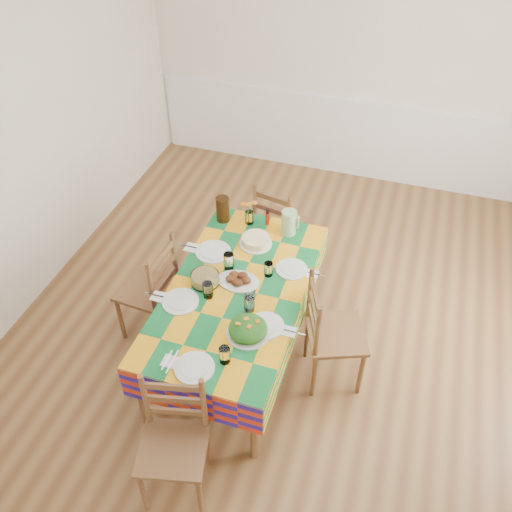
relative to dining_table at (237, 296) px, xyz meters
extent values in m
cube|color=brown|center=(0.32, 0.40, -0.65)|extent=(4.50, 5.00, 0.04)
cube|color=silver|center=(0.32, 2.92, 0.72)|extent=(4.50, 0.04, 2.70)
cube|color=silver|center=(-1.95, 0.40, 0.72)|extent=(0.04, 5.00, 2.70)
cube|color=white|center=(0.32, 2.87, 0.27)|extent=(4.41, 0.06, 0.04)
cube|color=white|center=(0.32, 2.88, -0.18)|extent=(4.41, 0.03, 0.90)
cylinder|color=brown|center=(-0.41, -0.83, -0.30)|extent=(0.07, 0.07, 0.66)
cylinder|color=brown|center=(0.41, -0.83, -0.30)|extent=(0.07, 0.07, 0.66)
cylinder|color=brown|center=(-0.41, 0.83, -0.30)|extent=(0.07, 0.07, 0.66)
cylinder|color=brown|center=(0.41, 0.83, -0.30)|extent=(0.07, 0.07, 0.66)
cube|color=brown|center=(0.00, 0.00, 0.05)|extent=(0.94, 1.78, 0.04)
cube|color=red|center=(0.00, 0.00, 0.07)|extent=(0.97, 1.82, 0.01)
cube|color=red|center=(-0.49, 0.00, -0.07)|extent=(0.01, 1.82, 0.28)
cube|color=red|center=(0.49, 0.00, -0.07)|extent=(0.01, 1.82, 0.28)
cube|color=red|center=(0.00, -0.91, -0.07)|extent=(0.97, 0.01, 0.28)
cube|color=red|center=(0.00, 0.91, -0.07)|extent=(0.97, 0.01, 0.28)
cylinder|color=silver|center=(-0.02, -0.76, 0.08)|extent=(0.26, 0.26, 0.01)
cylinder|color=silver|center=(-0.02, -0.76, 0.09)|extent=(0.18, 0.18, 0.01)
cylinder|color=white|center=(0.15, -0.64, 0.14)|extent=(0.07, 0.07, 0.13)
cube|color=white|center=(-0.19, -0.76, 0.08)|extent=(0.10, 0.10, 0.01)
cube|color=silver|center=(-0.21, -0.76, 0.09)|extent=(0.01, 0.16, 0.00)
cube|color=silver|center=(-0.17, -0.76, 0.09)|extent=(0.01, 0.19, 0.00)
cylinder|color=silver|center=(-0.34, -0.25, 0.08)|extent=(0.26, 0.26, 0.01)
cylinder|color=silver|center=(-0.34, -0.25, 0.09)|extent=(0.19, 0.19, 0.01)
cylinder|color=white|center=(-0.17, -0.14, 0.14)|extent=(0.07, 0.07, 0.13)
cube|color=white|center=(-0.51, -0.25, 0.08)|extent=(0.10, 0.10, 0.01)
cube|color=silver|center=(-0.53, -0.25, 0.09)|extent=(0.17, 0.01, 0.00)
cube|color=silver|center=(-0.49, -0.25, 0.09)|extent=(0.20, 0.01, 0.00)
cylinder|color=silver|center=(-0.31, 0.32, 0.08)|extent=(0.28, 0.28, 0.01)
cylinder|color=silver|center=(-0.31, 0.32, 0.10)|extent=(0.20, 0.20, 0.01)
cylinder|color=white|center=(-0.13, 0.20, 0.15)|extent=(0.08, 0.08, 0.14)
cube|color=white|center=(-0.50, 0.32, 0.08)|extent=(0.10, 0.10, 0.01)
cube|color=silver|center=(-0.52, 0.32, 0.09)|extent=(0.18, 0.01, 0.00)
cube|color=silver|center=(-0.47, 0.32, 0.09)|extent=(0.21, 0.01, 0.00)
cylinder|color=silver|center=(0.31, -0.28, 0.08)|extent=(0.25, 0.25, 0.01)
cylinder|color=silver|center=(0.31, -0.28, 0.09)|extent=(0.17, 0.17, 0.01)
cylinder|color=white|center=(0.16, -0.17, 0.14)|extent=(0.07, 0.07, 0.12)
cube|color=white|center=(0.48, -0.28, 0.08)|extent=(0.09, 0.09, 0.01)
cube|color=silver|center=(0.46, -0.28, 0.08)|extent=(0.16, 0.01, 0.00)
cube|color=silver|center=(0.50, -0.28, 0.08)|extent=(0.18, 0.01, 0.00)
cylinder|color=silver|center=(0.33, 0.32, 0.08)|extent=(0.24, 0.24, 0.01)
cylinder|color=silver|center=(0.33, 0.32, 0.09)|extent=(0.17, 0.17, 0.01)
cylinder|color=white|center=(0.18, 0.21, 0.14)|extent=(0.07, 0.07, 0.12)
cube|color=white|center=(0.49, 0.32, 0.08)|extent=(0.09, 0.09, 0.01)
cube|color=silver|center=(0.48, 0.32, 0.08)|extent=(0.15, 0.01, 0.00)
cube|color=silver|center=(0.51, 0.32, 0.08)|extent=(0.18, 0.01, 0.00)
ellipsoid|color=silver|center=(-0.01, 0.07, 0.08)|extent=(0.32, 0.23, 0.02)
ellipsoid|color=black|center=(0.05, 0.07, 0.12)|extent=(0.08, 0.07, 0.05)
ellipsoid|color=black|center=(0.01, 0.11, 0.12)|extent=(0.08, 0.07, 0.05)
ellipsoid|color=black|center=(-0.05, 0.10, 0.12)|extent=(0.08, 0.07, 0.05)
ellipsoid|color=black|center=(-0.06, 0.05, 0.12)|extent=(0.08, 0.07, 0.05)
ellipsoid|color=black|center=(0.00, 0.03, 0.12)|extent=(0.08, 0.07, 0.05)
cylinder|color=silver|center=(0.22, -0.38, 0.08)|extent=(0.29, 0.29, 0.01)
ellipsoid|color=#114010|center=(0.22, -0.38, 0.13)|extent=(0.27, 0.27, 0.12)
cube|color=orange|center=(0.16, -0.41, 0.19)|extent=(0.03, 0.02, 0.01)
cube|color=orange|center=(0.20, -0.35, 0.19)|extent=(0.04, 0.04, 0.01)
cube|color=orange|center=(0.24, -0.41, 0.19)|extent=(0.03, 0.04, 0.01)
cube|color=orange|center=(0.28, -0.35, 0.19)|extent=(0.04, 0.04, 0.01)
cylinder|color=white|center=(-0.24, -0.01, 0.12)|extent=(0.21, 0.21, 0.08)
cylinder|color=tan|center=(-0.24, -0.01, 0.12)|extent=(0.20, 0.20, 0.06)
cylinder|color=silver|center=(-0.02, 0.52, 0.08)|extent=(0.26, 0.26, 0.01)
cylinder|color=#E5C08C|center=(-0.02, 0.52, 0.12)|extent=(0.22, 0.22, 0.06)
cube|color=black|center=(0.11, -0.12, 0.08)|extent=(0.11, 0.25, 0.01)
cube|color=black|center=(0.15, -0.10, 0.08)|extent=(0.05, 0.26, 0.01)
cylinder|color=white|center=(-0.16, 0.77, 0.14)|extent=(0.07, 0.07, 0.12)
cylinder|color=#3A6E24|center=(-0.18, 0.77, 0.18)|extent=(0.01, 0.01, 0.17)
ellipsoid|color=orange|center=(-0.21, 0.77, 0.26)|extent=(0.05, 0.05, 0.02)
cylinder|color=#3A6E24|center=(-0.14, 0.78, 0.18)|extent=(0.01, 0.01, 0.17)
ellipsoid|color=orange|center=(-0.12, 0.79, 0.28)|extent=(0.05, 0.05, 0.02)
cylinder|color=#3A6E24|center=(-0.16, 0.75, 0.18)|extent=(0.01, 0.01, 0.17)
ellipsoid|color=orange|center=(-0.16, 0.73, 0.29)|extent=(0.05, 0.05, 0.02)
cylinder|color=red|center=(-0.01, 0.80, 0.15)|extent=(0.03, 0.03, 0.15)
cylinder|color=#9AC48A|center=(0.19, 0.75, 0.18)|extent=(0.12, 0.12, 0.21)
cylinder|color=black|center=(-0.38, 0.74, 0.19)|extent=(0.11, 0.11, 0.22)
cube|color=silver|center=(-0.02, -0.85, 0.09)|extent=(0.07, 0.02, 0.02)
cylinder|color=brown|center=(-0.14, -1.39, -0.41)|extent=(0.04, 0.04, 0.45)
cylinder|color=brown|center=(0.21, -1.31, -0.41)|extent=(0.04, 0.04, 0.45)
cylinder|color=brown|center=(-0.21, -1.07, -0.41)|extent=(0.04, 0.04, 0.45)
cylinder|color=brown|center=(0.14, -0.99, -0.41)|extent=(0.04, 0.04, 0.45)
cube|color=brown|center=(0.00, -1.19, -0.17)|extent=(0.49, 0.48, 0.03)
cylinder|color=brown|center=(-0.21, -1.06, 0.06)|extent=(0.04, 0.04, 0.49)
cylinder|color=brown|center=(0.13, -0.98, 0.06)|extent=(0.04, 0.04, 0.49)
cube|color=brown|center=(-0.04, -1.02, -0.04)|extent=(0.35, 0.10, 0.05)
cube|color=brown|center=(-0.04, -1.02, 0.09)|extent=(0.35, 0.10, 0.05)
cube|color=brown|center=(-0.04, -1.02, 0.22)|extent=(0.35, 0.10, 0.05)
cylinder|color=brown|center=(0.20, 1.31, -0.42)|extent=(0.03, 0.03, 0.43)
cylinder|color=brown|center=(-0.13, 1.38, -0.42)|extent=(0.03, 0.03, 0.43)
cylinder|color=brown|center=(0.13, 1.00, -0.42)|extent=(0.03, 0.03, 0.43)
cylinder|color=brown|center=(-0.20, 1.07, -0.42)|extent=(0.03, 0.03, 0.43)
cube|color=brown|center=(0.00, 1.19, -0.19)|extent=(0.47, 0.45, 0.03)
cylinder|color=brown|center=(0.13, 0.99, 0.03)|extent=(0.03, 0.03, 0.47)
cylinder|color=brown|center=(-0.20, 1.06, 0.03)|extent=(0.03, 0.03, 0.47)
cube|color=brown|center=(-0.04, 1.02, -0.07)|extent=(0.34, 0.09, 0.05)
cube|color=brown|center=(-0.04, 1.02, 0.06)|extent=(0.34, 0.09, 0.05)
cube|color=brown|center=(-0.04, 1.02, 0.18)|extent=(0.34, 0.09, 0.05)
cylinder|color=brown|center=(-0.93, 0.19, -0.41)|extent=(0.04, 0.04, 0.46)
cylinder|color=brown|center=(-0.95, -0.17, -0.41)|extent=(0.04, 0.04, 0.46)
cylinder|color=brown|center=(-0.58, 0.17, -0.41)|extent=(0.04, 0.04, 0.46)
cylinder|color=brown|center=(-0.61, -0.19, -0.41)|extent=(0.04, 0.04, 0.46)
cube|color=brown|center=(-0.77, 0.00, -0.16)|extent=(0.43, 0.45, 0.03)
cylinder|color=brown|center=(-0.57, 0.17, 0.08)|extent=(0.04, 0.04, 0.51)
cylinder|color=brown|center=(-0.60, -0.19, 0.08)|extent=(0.04, 0.04, 0.51)
cube|color=brown|center=(-0.59, -0.01, -0.03)|extent=(0.04, 0.37, 0.05)
cube|color=brown|center=(-0.59, -0.01, 0.11)|extent=(0.04, 0.37, 0.05)
cube|color=brown|center=(-0.59, -0.01, 0.24)|extent=(0.04, 0.37, 0.05)
cylinder|color=brown|center=(1.00, -0.11, -0.40)|extent=(0.04, 0.04, 0.46)
cylinder|color=brown|center=(0.86, 0.24, -0.40)|extent=(0.04, 0.04, 0.46)
cylinder|color=brown|center=(0.67, -0.24, -0.40)|extent=(0.04, 0.04, 0.46)
cylinder|color=brown|center=(0.54, 0.11, -0.40)|extent=(0.04, 0.04, 0.46)
cube|color=brown|center=(0.77, 0.00, -0.16)|extent=(0.54, 0.55, 0.03)
cylinder|color=brown|center=(0.66, -0.24, 0.09)|extent=(0.04, 0.04, 0.51)
cylinder|color=brown|center=(0.53, 0.10, 0.09)|extent=(0.04, 0.04, 0.51)
cube|color=brown|center=(0.60, -0.07, -0.02)|extent=(0.16, 0.35, 0.05)
cube|color=brown|center=(0.60, -0.07, 0.12)|extent=(0.16, 0.35, 0.05)
cube|color=brown|center=(0.60, -0.07, 0.25)|extent=(0.16, 0.35, 0.05)
camera|label=1|loc=(1.00, -2.63, 2.91)|focal=38.00mm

